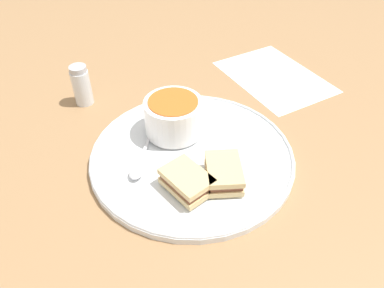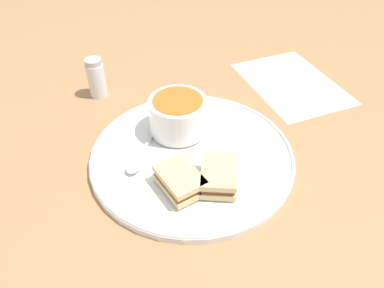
{
  "view_description": "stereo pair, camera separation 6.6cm",
  "coord_description": "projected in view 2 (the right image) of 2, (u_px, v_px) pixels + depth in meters",
  "views": [
    {
      "loc": [
        -0.3,
        -0.39,
        0.47
      ],
      "look_at": [
        0.0,
        0.0,
        0.04
      ],
      "focal_mm": 35.0,
      "sensor_mm": 36.0,
      "label": 1
    },
    {
      "loc": [
        -0.25,
        -0.43,
        0.47
      ],
      "look_at": [
        0.0,
        0.0,
        0.04
      ],
      "focal_mm": 35.0,
      "sensor_mm": 36.0,
      "label": 2
    }
  ],
  "objects": [
    {
      "name": "soup_bowl",
      "position": [
        178.0,
        115.0,
        0.69
      ],
      "size": [
        0.11,
        0.11,
        0.07
      ],
      "color": "white",
      "rests_on": "plate"
    },
    {
      "name": "sandwich_half_near",
      "position": [
        180.0,
        180.0,
        0.6
      ],
      "size": [
        0.06,
        0.08,
        0.03
      ],
      "rotation": [
        0.0,
        0.0,
        4.76
      ],
      "color": "#DBBC7F",
      "rests_on": "plate"
    },
    {
      "name": "plate",
      "position": [
        192.0,
        155.0,
        0.67
      ],
      "size": [
        0.37,
        0.37,
        0.02
      ],
      "color": "white",
      "rests_on": "ground_plane"
    },
    {
      "name": "sandwich_half_far",
      "position": [
        220.0,
        175.0,
        0.6
      ],
      "size": [
        0.09,
        0.1,
        0.03
      ],
      "rotation": [
        0.0,
        0.0,
        4.12
      ],
      "color": "#DBBC7F",
      "rests_on": "plate"
    },
    {
      "name": "ground_plane",
      "position": [
        192.0,
        158.0,
        0.68
      ],
      "size": [
        2.4,
        2.4,
        0.0
      ],
      "primitive_type": "plane",
      "color": "#9E754C"
    },
    {
      "name": "spoon",
      "position": [
        136.0,
        163.0,
        0.64
      ],
      "size": [
        0.1,
        0.09,
        0.01
      ],
      "rotation": [
        0.0,
        0.0,
        10.2
      ],
      "color": "silver",
      "rests_on": "plate"
    },
    {
      "name": "menu_sheet",
      "position": [
        292.0,
        83.0,
        0.87
      ],
      "size": [
        0.22,
        0.28,
        0.0
      ],
      "rotation": [
        0.0,
        0.0,
        -0.14
      ],
      "color": "white",
      "rests_on": "ground_plane"
    },
    {
      "name": "salt_shaker",
      "position": [
        96.0,
        78.0,
        0.81
      ],
      "size": [
        0.04,
        0.04,
        0.09
      ],
      "color": "silver",
      "rests_on": "ground_plane"
    }
  ]
}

